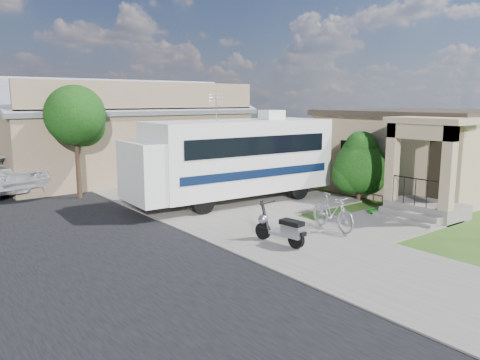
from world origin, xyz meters
TOP-DOWN VIEW (x-y plane):
  - ground at (0.00, 0.00)m, footprint 120.00×120.00m
  - sidewalk_slab at (-1.00, 10.00)m, footprint 4.00×80.00m
  - driveway_slab at (1.50, 4.50)m, footprint 7.00×6.00m
  - walk_slab at (3.00, -1.00)m, footprint 4.00×3.00m
  - house at (8.88, 1.43)m, footprint 9.47×7.80m
  - warehouse at (0.00, 13.97)m, footprint 12.50×8.40m
  - street_tree_a at (-3.70, 9.05)m, footprint 2.44×2.40m
  - street_tree_b at (-3.70, 19.05)m, footprint 2.44×2.40m
  - motorhome at (0.73, 4.56)m, footprint 8.30×3.00m
  - shrub at (4.94, 1.81)m, footprint 2.27×2.17m
  - scooter at (-1.54, -0.79)m, footprint 0.65×1.71m
  - bicycle at (0.69, -0.59)m, footprint 0.74×1.88m
  - garden_hose at (3.47, -0.02)m, footprint 0.34×0.34m

SIDE VIEW (x-z plane):
  - ground at x=0.00m, z-range 0.00..0.00m
  - driveway_slab at x=1.50m, z-range 0.00..0.05m
  - walk_slab at x=3.00m, z-range 0.00..0.05m
  - sidewalk_slab at x=-1.00m, z-range 0.00..0.06m
  - garden_hose at x=3.47m, z-range 0.00..0.15m
  - scooter at x=-1.54m, z-range -0.06..1.06m
  - bicycle at x=0.69m, z-range 0.00..1.10m
  - shrub at x=4.94m, z-range 0.03..2.82m
  - house at x=8.88m, z-range 0.00..3.55m
  - motorhome at x=0.73m, z-range -0.30..3.90m
  - warehouse at x=0.00m, z-range -0.53..4.51m
  - street_tree_a at x=-3.70m, z-range 0.96..5.54m
  - street_tree_b at x=-3.70m, z-range 1.03..5.76m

